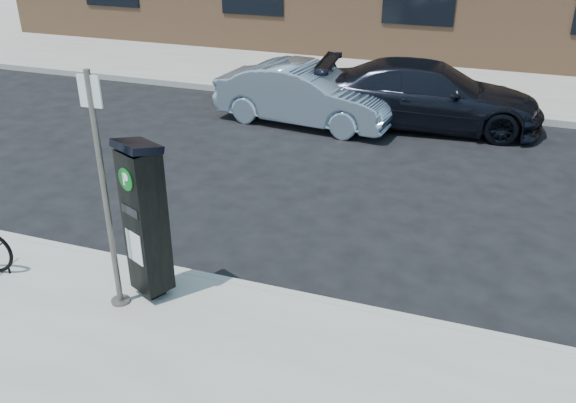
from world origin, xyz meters
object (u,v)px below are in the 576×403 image
at_px(parking_kiosk, 145,219).
at_px(sign_pole, 105,197).
at_px(car_silver, 306,94).
at_px(car_dark, 429,95).

height_order(parking_kiosk, sign_pole, sign_pole).
bearing_deg(sign_pole, parking_kiosk, 41.64).
distance_m(parking_kiosk, car_silver, 7.02).
bearing_deg(car_dark, car_silver, 100.74).
relative_size(sign_pole, car_dark, 0.59).
bearing_deg(parking_kiosk, car_silver, 117.60).
bearing_deg(car_silver, parking_kiosk, -170.67).
distance_m(parking_kiosk, car_dark, 8.02).
xyz_separation_m(parking_kiosk, car_silver, (-0.37, 6.99, -0.52)).
distance_m(parking_kiosk, sign_pole, 0.54).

